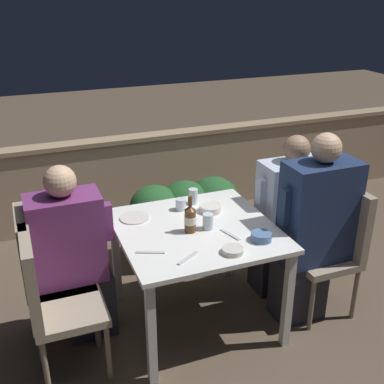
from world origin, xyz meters
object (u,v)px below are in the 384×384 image
object	(u,v)px
chair_right_far	(309,217)
chair_left_far	(42,269)
person_purple_stripe	(74,255)
person_navy_jumper	(313,230)
person_blue_shirt	(287,215)
chair_left_near	(49,296)
beer_bottle	(190,218)
potted_plant	(282,198)
chair_right_near	(336,240)

from	to	relation	value
chair_right_far	chair_left_far	bearing A→B (deg)	-179.72
person_purple_stripe	person_navy_jumper	distance (m)	1.55
chair_right_far	person_blue_shirt	distance (m)	0.21
chair_left_near	beer_bottle	size ratio (longest dim) A/B	3.84
chair_right_far	person_blue_shirt	xyz separation A→B (m)	(-0.20, -0.00, 0.05)
person_purple_stripe	potted_plant	bearing A→B (deg)	16.04
beer_bottle	chair_left_far	bearing A→B (deg)	168.68
beer_bottle	potted_plant	xyz separation A→B (m)	(1.10, 0.70, -0.34)
chair_left_far	potted_plant	distance (m)	2.07
potted_plant	beer_bottle	bearing A→B (deg)	-147.59
chair_left_near	chair_right_near	size ratio (longest dim) A/B	1.00
chair_left_near	person_blue_shirt	bearing A→B (deg)	10.33
chair_left_far	person_blue_shirt	size ratio (longest dim) A/B	0.77
chair_right_near	beer_bottle	xyz separation A→B (m)	(-1.00, 0.17, 0.27)
chair_left_near	person_navy_jumper	bearing A→B (deg)	-1.51
beer_bottle	chair_right_far	bearing A→B (deg)	10.49
chair_left_far	chair_right_near	bearing A→B (deg)	-10.38
chair_right_far	potted_plant	distance (m)	0.52
chair_left_near	person_purple_stripe	bearing A→B (deg)	58.28
person_navy_jumper	chair_right_far	distance (m)	0.44
person_navy_jumper	chair_right_far	bearing A→B (deg)	57.85
chair_left_near	chair_left_far	xyz separation A→B (m)	(-0.01, 0.30, 0.00)
chair_left_near	chair_right_near	bearing A→B (deg)	-1.36
chair_right_far	beer_bottle	distance (m)	1.08
chair_left_far	beer_bottle	size ratio (longest dim) A/B	3.84
chair_left_far	chair_right_far	distance (m)	1.93
chair_right_near	chair_right_far	distance (m)	0.36
chair_right_far	person_navy_jumper	bearing A→B (deg)	-122.15
chair_left_near	potted_plant	distance (m)	2.16
chair_left_near	beer_bottle	xyz separation A→B (m)	(0.89, 0.12, 0.27)
chair_right_near	chair_right_far	world-z (taller)	same
chair_left_near	beer_bottle	world-z (taller)	beer_bottle
person_blue_shirt	chair_right_near	bearing A→B (deg)	-64.34
beer_bottle	person_blue_shirt	bearing A→B (deg)	12.96
person_blue_shirt	person_purple_stripe	bearing A→B (deg)	-179.65
chair_left_far	person_purple_stripe	xyz separation A→B (m)	(0.20, -0.00, 0.05)
chair_right_far	person_blue_shirt	bearing A→B (deg)	-180.00
chair_right_near	person_blue_shirt	distance (m)	0.40
chair_right_near	person_navy_jumper	bearing A→B (deg)	180.00
person_purple_stripe	chair_right_near	xyz separation A→B (m)	(1.70, -0.35, -0.05)
beer_bottle	person_purple_stripe	bearing A→B (deg)	165.57
chair_right_near	chair_right_far	xyz separation A→B (m)	(0.03, 0.36, 0.00)
chair_left_near	person_purple_stripe	xyz separation A→B (m)	(0.19, 0.30, 0.05)
chair_left_near	chair_right_far	size ratio (longest dim) A/B	1.00
person_blue_shirt	potted_plant	xyz separation A→B (m)	(0.28, 0.51, -0.12)
chair_left_far	chair_right_near	world-z (taller)	same
chair_right_near	potted_plant	bearing A→B (deg)	83.15
person_blue_shirt	potted_plant	size ratio (longest dim) A/B	1.55
person_purple_stripe	beer_bottle	xyz separation A→B (m)	(0.70, -0.18, 0.21)
person_purple_stripe	chair_right_far	size ratio (longest dim) A/B	1.30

